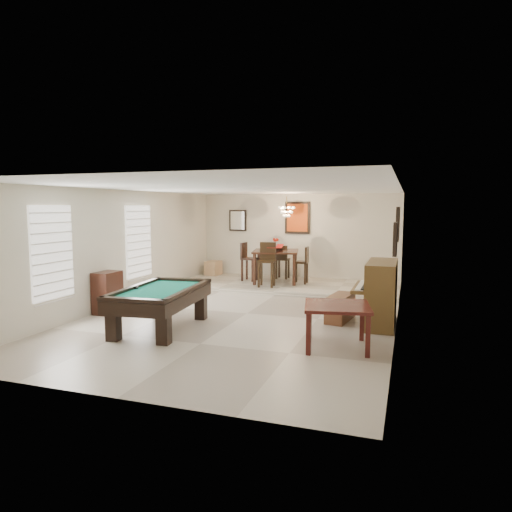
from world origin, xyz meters
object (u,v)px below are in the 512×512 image
Objects in this scene: pool_table at (161,309)px; flower_vase at (276,242)px; dining_chair_south at (267,265)px; corner_bench at (213,268)px; dining_chair_west at (250,262)px; dining_chair_east at (301,265)px; dining_chair_north at (283,262)px; chandelier at (287,208)px; square_table at (337,326)px; dining_table at (276,264)px; piano_bench at (340,308)px; upright_piano at (374,293)px; apothecary_chest at (108,292)px.

flower_vase is at bearing 76.40° from pool_table.
dining_chair_south is 2.43× the size of corner_bench.
dining_chair_west is (-0.04, 4.99, 0.30)m from pool_table.
dining_chair_north is at bearing -136.75° from dining_chair_east.
pool_table is at bearing -174.74° from dining_chair_west.
chandelier reaches higher than flower_vase.
square_table is 5.68m from chandelier.
flower_vase reaches higher than dining_table.
piano_bench is at bearing 96.46° from square_table.
dining_chair_south is at bearing -131.65° from dining_chair_west.
dining_chair_east is (-2.20, 3.41, 0.02)m from upright_piano.
piano_bench is 3.46m from dining_chair_south.
corner_bench is at bearing 141.55° from upright_piano.
dining_table is 0.78m from dining_chair_south.
upright_piano is 1.47× the size of dining_chair_north.
dining_table is 0.78m from dining_chair_west.
dining_table is at bearing 124.55° from piano_bench.
dining_chair_south reaches higher than upright_piano.
dining_chair_west reaches higher than square_table.
dining_table is at bearing 0.00° from flower_vase.
dining_table is (-2.28, 3.31, 0.37)m from piano_bench.
dining_chair_south is (-0.03, -0.77, -0.55)m from flower_vase.
piano_bench is 0.78× the size of dining_chair_south.
dining_chair_south reaches higher than pool_table.
chandelier is (-0.37, -0.16, 1.57)m from dining_chair_east.
dining_chair_west is 1.62m from corner_bench.
dining_chair_south is at bearing -119.93° from chandelier.
corner_bench is at bearing 129.21° from square_table.
dining_chair_west is at bearing 41.28° from dining_chair_north.
apothecary_chest is 5.52m from dining_chair_north.
dining_chair_west is 2.27× the size of corner_bench.
pool_table is 2.49× the size of apothecary_chest.
dining_chair_south is (0.71, 4.20, 0.34)m from pool_table.
dining_chair_west is at bearing 132.59° from piano_bench.
dining_chair_north is at bearing 119.47° from piano_bench.
apothecary_chest is 5.30m from dining_chair_east.
pool_table is at bearing -98.43° from flower_vase.
piano_bench is at bearing -53.96° from dining_chair_south.
corner_bench is at bearing 69.64° from dining_chair_west.
dining_chair_east is at bearing 68.69° from pool_table.
dining_chair_west is at bearing 178.61° from flower_vase.
piano_bench is 1.90× the size of corner_bench.
upright_piano is at bearing 9.04° from apothecary_chest.
apothecary_chest is 4.95m from flower_vase.
square_table is at bearing -142.56° from dining_chair_west.
dining_table is at bearing -90.51° from dining_chair_east.
pool_table is at bearing -18.72° from dining_chair_east.
dining_chair_east is 1.69× the size of chandelier.
chandelier is at bearing 111.74° from dining_chair_north.
upright_piano reaches higher than pool_table.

